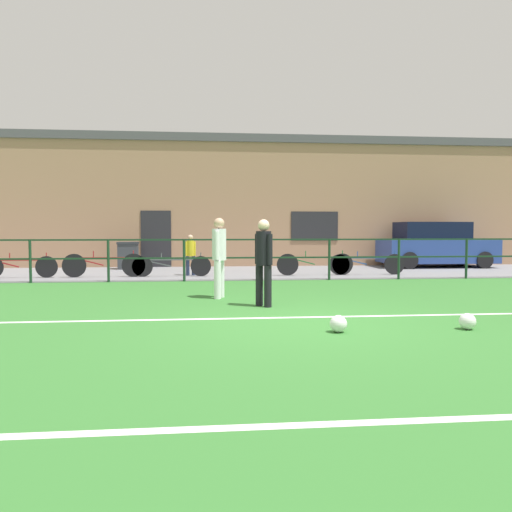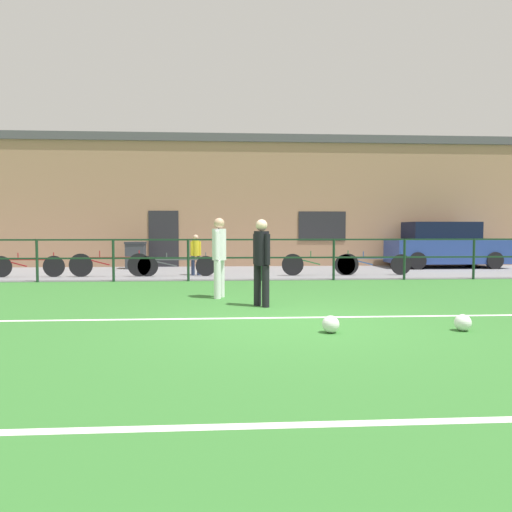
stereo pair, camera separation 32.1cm
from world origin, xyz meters
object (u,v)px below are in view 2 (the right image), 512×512
(soccer_ball_match, at_px, (463,323))
(soccer_ball_spare, at_px, (331,324))
(spectator_child, at_px, (196,252))
(bicycle_parked_1, at_px, (320,264))
(bicycle_parked_4, at_px, (177,266))
(parked_car_red, at_px, (444,246))
(bicycle_parked_0, at_px, (27,266))
(bicycle_parked_2, at_px, (373,264))
(bicycle_parked_3, at_px, (110,265))
(player_striker, at_px, (219,253))
(player_goalkeeper, at_px, (262,257))
(trash_bin_0, at_px, (136,255))

(soccer_ball_match, distance_m, soccer_ball_spare, 1.85)
(spectator_child, bearing_deg, soccer_ball_spare, 83.17)
(bicycle_parked_1, distance_m, bicycle_parked_4, 4.29)
(parked_car_red, bearing_deg, bicycle_parked_0, -168.51)
(bicycle_parked_2, xyz_separation_m, bicycle_parked_3, (-7.85, 0.00, 0.02))
(bicycle_parked_0, height_order, bicycle_parked_3, bicycle_parked_3)
(soccer_ball_match, xyz_separation_m, spectator_child, (-4.16, 8.31, 0.60))
(bicycle_parked_2, bearing_deg, player_striker, -135.64)
(player_goalkeeper, distance_m, player_striker, 1.41)
(bicycle_parked_0, distance_m, bicycle_parked_2, 10.20)
(bicycle_parked_2, bearing_deg, bicycle_parked_3, 180.00)
(bicycle_parked_2, distance_m, bicycle_parked_4, 5.91)
(soccer_ball_spare, bearing_deg, soccer_ball_match, 0.35)
(bicycle_parked_2, bearing_deg, soccer_ball_spare, -110.88)
(soccer_ball_spare, distance_m, bicycle_parked_1, 8.13)
(soccer_ball_match, distance_m, trash_bin_0, 12.66)
(soccer_ball_spare, relative_size, bicycle_parked_0, 0.11)
(player_striker, height_order, bicycle_parked_2, player_striker)
(player_goalkeeper, relative_size, player_striker, 0.97)
(spectator_child, xyz_separation_m, bicycle_parked_4, (-0.54, -0.32, -0.38))
(bicycle_parked_0, bearing_deg, spectator_child, 3.83)
(parked_car_red, height_order, bicycle_parked_0, parked_car_red)
(bicycle_parked_0, bearing_deg, bicycle_parked_2, 0.00)
(soccer_ball_spare, bearing_deg, spectator_child, 105.51)
(soccer_ball_match, height_order, bicycle_parked_0, bicycle_parked_0)
(parked_car_red, xyz_separation_m, bicycle_parked_1, (-5.13, -2.79, -0.44))
(spectator_child, height_order, bicycle_parked_2, spectator_child)
(bicycle_parked_3, bearing_deg, bicycle_parked_2, 0.00)
(parked_car_red, distance_m, bicycle_parked_2, 4.51)
(soccer_ball_match, height_order, trash_bin_0, trash_bin_0)
(player_striker, bearing_deg, player_goalkeeper, -128.52)
(soccer_ball_match, relative_size, trash_bin_0, 0.24)
(player_goalkeeper, relative_size, spectator_child, 1.29)
(player_striker, relative_size, bicycle_parked_3, 0.69)
(player_striker, height_order, trash_bin_0, player_striker)
(soccer_ball_spare, bearing_deg, parked_car_red, 58.68)
(player_goalkeeper, xyz_separation_m, spectator_child, (-1.54, 5.99, -0.18))
(player_goalkeeper, distance_m, bicycle_parked_3, 6.98)
(soccer_ball_spare, relative_size, bicycle_parked_4, 0.10)
(soccer_ball_match, distance_m, bicycle_parked_0, 12.04)
(spectator_child, height_order, bicycle_parked_3, spectator_child)
(player_goalkeeper, height_order, bicycle_parked_4, player_goalkeeper)
(bicycle_parked_0, bearing_deg, bicycle_parked_3, 0.00)
(parked_car_red, distance_m, bicycle_parked_3, 11.71)
(bicycle_parked_0, height_order, bicycle_parked_1, bicycle_parked_1)
(soccer_ball_match, xyz_separation_m, bicycle_parked_4, (-4.71, 7.99, 0.22))
(soccer_ball_match, distance_m, spectator_child, 9.32)
(soccer_ball_match, xyz_separation_m, bicycle_parked_0, (-9.01, 7.99, 0.23))
(player_goalkeeper, xyz_separation_m, player_striker, (-0.78, 1.17, 0.03))
(parked_car_red, height_order, bicycle_parked_4, parked_car_red)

